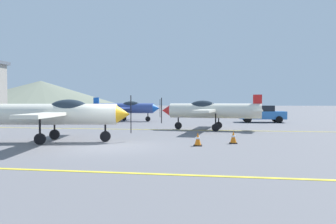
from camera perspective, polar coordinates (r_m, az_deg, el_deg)
The scene contains 10 objects.
ground_plane at distance 13.86m, azimuth -10.65°, elevation -6.15°, with size 400.00×400.00×0.00m, color slate.
apron_line_near at distance 9.45m, azimuth -20.68°, elevation -9.88°, with size 80.00×0.16×0.01m, color yellow.
apron_line_far at distance 22.07m, azimuth -3.24°, elevation -3.20°, with size 80.00×0.16×0.01m, color yellow.
airplane_near at distance 15.97m, azimuth -19.49°, elevation -0.26°, with size 7.11×8.12×2.43m.
airplane_mid at distance 21.89m, azimuth 7.75°, elevation 0.32°, with size 7.08×8.13×2.43m.
airplane_far at distance 32.27m, azimuth -7.68°, elevation 0.76°, with size 7.02×8.10×2.43m.
car_sedan at distance 31.60m, azimuth 16.61°, elevation -0.27°, with size 4.35×2.12×1.62m.
traffic_cone_front at distance 14.84m, azimuth 11.78°, elevation -4.52°, with size 0.36×0.36×0.59m.
traffic_cone_side at distance 13.81m, azimuth 5.44°, elevation -4.95°, with size 0.36×0.36×0.59m.
hill_left at distance 155.12m, azimuth -22.09°, elevation 3.07°, with size 78.41×78.41×11.94m, color slate.
Camera 1 is at (4.56, -12.95, 1.88)m, focal length 33.57 mm.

